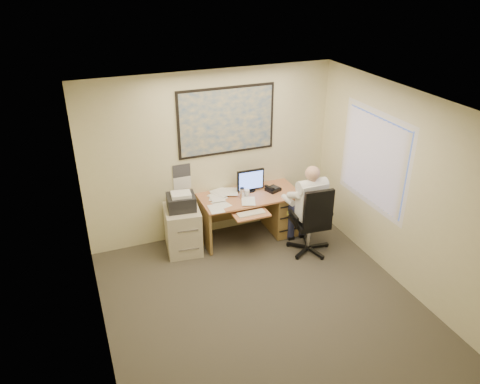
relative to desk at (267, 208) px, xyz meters
name	(u,v)px	position (x,y,z in m)	size (l,w,h in m)	color
room_shell	(272,224)	(-0.84, -1.90, 0.91)	(4.00, 4.50, 2.70)	#3C382E
desk	(267,208)	(0.00, 0.00, 0.00)	(1.60, 0.97, 1.11)	tan
world_map	(227,121)	(-0.58, 0.33, 1.46)	(1.56, 0.03, 1.06)	#1E4C93
wall_calendar	(182,177)	(-1.33, 0.34, 0.64)	(0.28, 0.01, 0.42)	white
window_blinds	(374,160)	(1.13, -1.10, 1.11)	(0.06, 1.40, 1.30)	white
filing_cabinet	(183,226)	(-1.45, -0.03, -0.01)	(0.59, 0.68, 1.00)	#C1B89B
office_chair	(311,233)	(0.37, -0.82, -0.11)	(0.74, 0.74, 1.15)	black
person	(310,209)	(0.37, -0.73, 0.27)	(0.58, 0.83, 1.42)	white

